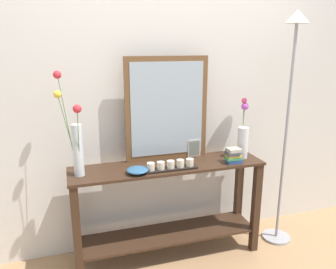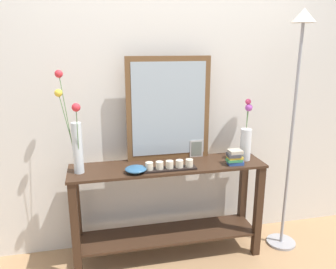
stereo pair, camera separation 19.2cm
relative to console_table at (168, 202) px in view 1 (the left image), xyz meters
name	(u,v)px [view 1 (the left image)]	position (x,y,z in m)	size (l,w,h in m)	color
ground_plane	(168,255)	(0.00, 0.00, -0.48)	(7.00, 6.00, 0.02)	#A87F56
wall_back	(157,84)	(0.00, 0.30, 0.88)	(6.40, 0.08, 2.70)	silver
console_table	(168,202)	(0.00, 0.00, 0.00)	(1.47, 0.36, 0.78)	#382316
mirror_leaning	(167,109)	(0.04, 0.15, 0.70)	(0.65, 0.03, 0.80)	brown
tall_vase_left	(75,138)	(-0.66, -0.01, 0.57)	(0.17, 0.22, 0.71)	silver
vase_right	(243,137)	(0.62, 0.00, 0.47)	(0.12, 0.16, 0.47)	silver
candle_tray	(171,166)	(-0.01, -0.10, 0.33)	(0.39, 0.09, 0.07)	black
picture_frame_small	(194,148)	(0.26, 0.13, 0.38)	(0.11, 0.01, 0.14)	#B7B2AD
decorative_bowl	(137,170)	(-0.26, -0.10, 0.33)	(0.15, 0.15, 0.05)	#2D5B84
book_stack	(233,155)	(0.49, -0.10, 0.36)	(0.13, 0.10, 0.11)	#2D519E
floor_lamp	(290,93)	(0.98, -0.06, 0.81)	(0.24, 0.24, 1.90)	#9E9EA3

